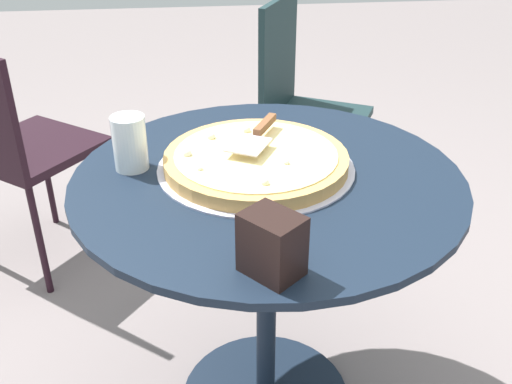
{
  "coord_description": "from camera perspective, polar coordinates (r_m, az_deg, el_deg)",
  "views": [
    {
      "loc": [
        -0.16,
        -1.17,
        1.34
      ],
      "look_at": [
        -0.02,
        0.04,
        0.65
      ],
      "focal_mm": 41.92,
      "sensor_mm": 36.0,
      "label": 1
    }
  ],
  "objects": [
    {
      "name": "pizza_server",
      "position": [
        1.39,
        0.12,
        5.57
      ],
      "size": [
        0.14,
        0.21,
        0.02
      ],
      "color": "silver",
      "rests_on": "pizza_on_tray"
    },
    {
      "name": "patio_table",
      "position": [
        1.43,
        1.07,
        -4.73
      ],
      "size": [
        0.88,
        0.88,
        0.71
      ],
      "color": "#142030",
      "rests_on": "ground"
    },
    {
      "name": "patio_chair_near",
      "position": [
        2.17,
        -22.23,
        4.48
      ],
      "size": [
        0.55,
        0.55,
        0.84
      ],
      "color": "black",
      "rests_on": "ground"
    },
    {
      "name": "napkin_dispenser",
      "position": [
        1.0,
        1.54,
        -5.05
      ],
      "size": [
        0.12,
        0.12,
        0.11
      ],
      "primitive_type": "cube",
      "rotation": [
        0.0,
        0.0,
        5.43
      ],
      "color": "black",
      "rests_on": "patio_table"
    },
    {
      "name": "drinking_cup",
      "position": [
        1.37,
        -11.95,
        4.61
      ],
      "size": [
        0.08,
        0.08,
        0.13
      ],
      "primitive_type": "cylinder",
      "color": "white",
      "rests_on": "patio_table"
    },
    {
      "name": "pizza_on_tray",
      "position": [
        1.36,
        -0.02,
        3.01
      ],
      "size": [
        0.45,
        0.45,
        0.05
      ],
      "color": "silver",
      "rests_on": "patio_table"
    },
    {
      "name": "patio_chair_corner",
      "position": [
        2.34,
        4.29,
        8.83
      ],
      "size": [
        0.49,
        0.49,
        0.89
      ],
      "color": "#1B3133",
      "rests_on": "ground"
    }
  ]
}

